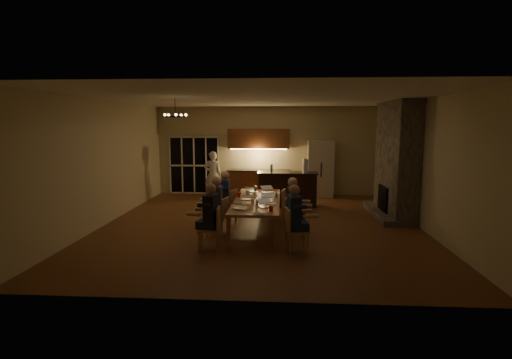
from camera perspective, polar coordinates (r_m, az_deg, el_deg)
The scene contains 44 objects.
floor at distance 10.38m, azimuth 0.66°, elevation -6.45°, with size 9.00×9.00×0.00m, color brown.
back_wall at distance 14.60m, azimuth 1.61°, elevation 4.11°, with size 8.00×0.04×3.20m, color tan.
left_wall at distance 11.06m, azimuth -20.62°, elevation 2.36°, with size 0.04×9.00×3.20m, color tan.
right_wall at distance 10.67m, azimuth 22.79°, elevation 2.06°, with size 0.04×9.00×3.20m, color tan.
ceiling at distance 10.07m, azimuth 0.69°, elevation 11.59°, with size 8.00×9.00×0.04m, color white.
french_doors at distance 14.94m, azimuth -8.81°, elevation 1.99°, with size 1.86×0.08×2.10m, color black.
fireplace at distance 11.71m, azimuth 19.41°, elevation 2.70°, with size 0.58×2.50×3.20m, color #6F6757.
kitchenette at distance 14.33m, azimuth 0.36°, elevation 2.43°, with size 2.24×0.68×2.40m, color brown, non-canonical shape.
refrigerator at distance 14.34m, azimuth 9.16°, elevation 1.53°, with size 0.90×0.68×2.00m, color beige.
dining_table at distance 9.77m, azimuth 0.15°, elevation -5.10°, with size 1.10×3.27×0.75m, color #BE784C.
bar_island at distance 12.59m, azimuth 4.52°, elevation -1.39°, with size 1.88×0.68×1.08m, color black.
chair_left_near at distance 8.32m, azimuth -6.75°, elevation -6.98°, with size 0.44×0.44×0.89m, color tan, non-canonical shape.
chair_left_mid at distance 9.37m, azimuth -5.57°, elevation -5.27°, with size 0.44×0.44×0.89m, color tan, non-canonical shape.
chair_left_far at distance 10.50m, azimuth -4.21°, elevation -3.81°, with size 0.44×0.44×0.89m, color tan, non-canonical shape.
chair_right_near at distance 8.19m, azimuth 5.91°, elevation -7.21°, with size 0.44×0.44×0.89m, color tan, non-canonical shape.
chair_right_mid at distance 9.29m, azimuth 5.59°, elevation -5.38°, with size 0.44×0.44×0.89m, color tan, non-canonical shape.
chair_right_far at distance 10.40m, azimuth 5.03°, elevation -3.93°, with size 0.44×0.44×0.89m, color tan, non-canonical shape.
person_left_near at distance 8.29m, azimuth -6.43°, elevation -5.29°, with size 0.60×0.60×1.38m, color #23242D, non-canonical shape.
person_right_near at distance 8.14m, azimuth 5.45°, elevation -5.53°, with size 0.60×0.60×1.38m, color #1D2949, non-canonical shape.
person_left_mid at distance 9.35m, azimuth -5.59°, elevation -3.75°, with size 0.60×0.60×1.38m, color #3D4249, non-canonical shape.
person_right_mid at distance 9.19m, azimuth 5.20°, elevation -3.95°, with size 0.60×0.60×1.38m, color #23242D, non-canonical shape.
person_left_far at distance 10.35m, azimuth -4.43°, elevation -2.60°, with size 0.60×0.60×1.38m, color #1D2949, non-canonical shape.
standing_person at distance 13.96m, azimuth -6.16°, elevation 0.68°, with size 0.60×0.39×1.64m, color white.
chandelier at distance 9.69m, azimuth -11.45°, elevation 8.80°, with size 0.54×0.54×0.03m, color black.
laptop_a at distance 8.66m, azimuth -2.19°, elevation -3.50°, with size 0.32×0.28×0.23m, color silver, non-canonical shape.
laptop_b at distance 8.87m, azimuth 1.50°, elevation -3.22°, with size 0.32×0.28×0.23m, color silver, non-canonical shape.
laptop_c at distance 9.72m, azimuth -1.38°, elevation -2.23°, with size 0.32×0.28×0.23m, color silver, non-canonical shape.
laptop_d at distance 9.54m, azimuth 1.65°, elevation -2.43°, with size 0.32×0.28×0.23m, color silver, non-canonical shape.
laptop_e at distance 10.83m, azimuth -0.53°, elevation -1.17°, with size 0.32×0.28×0.23m, color silver, non-canonical shape.
laptop_f at distance 10.70m, azimuth 1.75°, elevation -1.29°, with size 0.32×0.28×0.23m, color silver, non-canonical shape.
mug_front at distance 9.28m, azimuth -0.49°, elevation -3.11°, with size 0.08×0.08×0.10m, color white.
mug_mid at distance 10.21m, azimuth 0.98°, elevation -2.09°, with size 0.07×0.07×0.10m, color white.
mug_back at distance 10.46m, azimuth -1.21°, elevation -1.85°, with size 0.08×0.08×0.10m, color white.
redcup_near at distance 8.43m, azimuth 2.14°, elevation -4.19°, with size 0.09×0.09×0.12m, color red.
redcup_mid at distance 10.06m, azimuth -2.39°, elevation -2.19°, with size 0.10×0.10×0.12m, color red.
can_silver at distance 9.04m, azimuth 0.13°, elevation -3.35°, with size 0.06×0.06×0.12m, color #B2B2B7.
can_cola at distance 11.06m, azimuth -0.11°, elevation -1.26°, with size 0.07×0.07×0.12m, color #3F0F0C.
can_right at distance 9.99m, azimuth 2.90°, elevation -2.27°, with size 0.07×0.07×0.12m, color #B2B2B7.
plate_near at distance 9.17m, azimuth 2.11°, elevation -3.51°, with size 0.25×0.25×0.02m, color white.
plate_left at distance 8.82m, azimuth -1.94°, elevation -3.98°, with size 0.23×0.23×0.02m, color white.
plate_far at distance 10.39m, azimuth 2.63°, elevation -2.16°, with size 0.26×0.26×0.02m, color white.
notepad at distance 8.23m, azimuth 0.25°, elevation -4.86°, with size 0.15×0.21×0.01m, color white.
bar_bottle at distance 12.56m, azimuth 2.23°, elevation 1.64°, with size 0.07×0.07×0.24m, color #99999E.
bar_blender at distance 12.50m, azimuth 7.04°, elevation 1.98°, with size 0.14×0.14×0.42m, color silver.
Camera 1 is at (0.53, -10.03, 2.59)m, focal length 28.00 mm.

